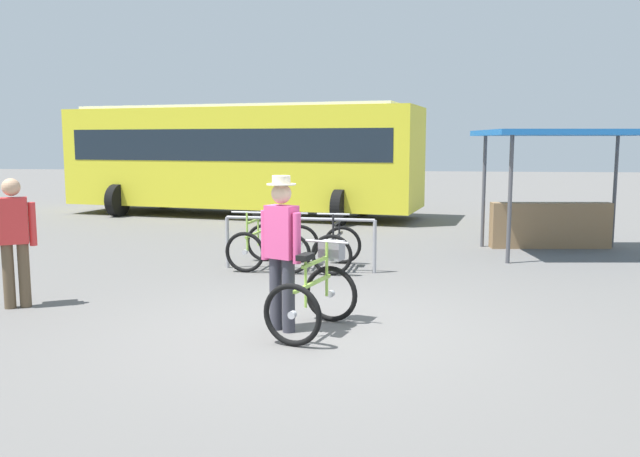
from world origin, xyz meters
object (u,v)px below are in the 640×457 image
person_with_featured_bike (282,247)px  racked_bike_lime (255,245)px  racked_bike_red (296,246)px  pedestrian_with_backpack (14,234)px  racked_bike_black (337,247)px  market_stall (560,179)px  featured_bicycle (316,292)px  bus_distant (241,154)px

person_with_featured_bike → racked_bike_lime: bearing=107.0°
racked_bike_red → person_with_featured_bike: 3.67m
pedestrian_with_backpack → racked_bike_lime: bearing=51.5°
racked_bike_black → pedestrian_with_backpack: (-3.80, -2.93, 0.57)m
racked_bike_lime → market_stall: size_ratio=0.34×
featured_bicycle → pedestrian_with_backpack: size_ratio=0.76×
racked_bike_red → racked_bike_black: 0.70m
racked_bike_black → person_with_featured_bike: person_with_featured_bike is taller
racked_bike_lime → pedestrian_with_backpack: (-2.41, -3.02, 0.57)m
racked_bike_black → bus_distant: bus_distant is taller
person_with_featured_bike → bus_distant: (-3.14, 11.14, 0.79)m
racked_bike_lime → person_with_featured_bike: bearing=-73.0°
racked_bike_red → pedestrian_with_backpack: size_ratio=0.66×
racked_bike_lime → racked_bike_black: same height
racked_bike_lime → racked_bike_black: 1.40m
racked_bike_black → bus_distant: (-3.43, 7.58, 1.37)m
pedestrian_with_backpack → racked_bike_red: bearing=43.8°
market_stall → person_with_featured_bike: bearing=-126.3°
pedestrian_with_backpack → market_stall: bearing=33.7°
racked_bike_lime → featured_bicycle: same height
featured_bicycle → pedestrian_with_backpack: 3.97m
racked_bike_red → person_with_featured_bike: bearing=-83.5°
racked_bike_black → bus_distant: 8.43m
featured_bicycle → bus_distant: 11.72m
pedestrian_with_backpack → racked_bike_black: bearing=37.7°
bus_distant → market_stall: (7.45, -5.28, -0.35)m
racked_bike_black → racked_bike_red: bearing=176.4°
pedestrian_with_backpack → bus_distant: bearing=88.0°
racked_bike_red → bus_distant: 8.13m
racked_bike_black → racked_bike_lime: bearing=176.4°
market_stall → bus_distant: bearing=144.7°
racked_bike_red → featured_bicycle: 3.66m
racked_bike_black → pedestrian_with_backpack: size_ratio=0.71×
bus_distant → market_stall: bus_distant is taller
market_stall → pedestrian_with_backpack: bearing=-146.3°
racked_bike_black → market_stall: (4.02, 2.30, 1.03)m
racked_bike_lime → racked_bike_red: (0.70, -0.04, 0.00)m
market_stall → racked_bike_red: bearing=-154.5°
racked_bike_lime → featured_bicycle: size_ratio=0.92×
featured_bicycle → person_with_featured_bike: size_ratio=0.73×
person_with_featured_bike → market_stall: (4.31, 5.86, 0.45)m
featured_bicycle → racked_bike_red: bearing=102.5°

